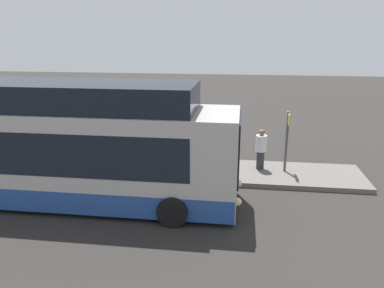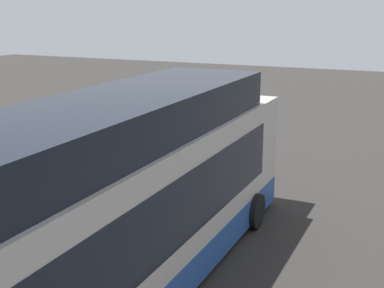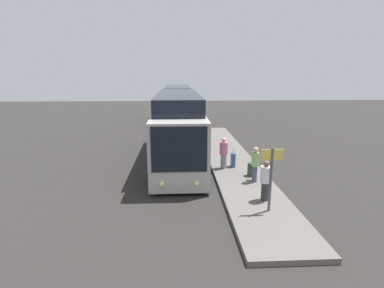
{
  "view_description": "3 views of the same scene",
  "coord_description": "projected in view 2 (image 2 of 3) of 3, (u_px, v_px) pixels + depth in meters",
  "views": [
    {
      "loc": [
        5.25,
        -11.06,
        5.4
      ],
      "look_at": [
        3.7,
        0.44,
        1.94
      ],
      "focal_mm": 35.0,
      "sensor_mm": 36.0,
      "label": 1
    },
    {
      "loc": [
        -8.88,
        -5.3,
        5.53
      ],
      "look_at": [
        3.7,
        0.44,
        1.94
      ],
      "focal_mm": 50.0,
      "sensor_mm": 36.0,
      "label": 2
    },
    {
      "loc": [
        16.94,
        -0.24,
        5.08
      ],
      "look_at": [
        3.7,
        0.44,
        1.94
      ],
      "focal_mm": 28.0,
      "sensor_mm": 36.0,
      "label": 3
    }
  ],
  "objects": [
    {
      "name": "trash_bin",
      "position": [
        91.0,
        185.0,
        15.37
      ],
      "size": [
        0.44,
        0.44,
        0.65
      ],
      "color": "#2D4C33",
      "rests_on": "platform"
    },
    {
      "name": "bus_lead",
      "position": [
        129.0,
        205.0,
        10.34
      ],
      "size": [
        11.49,
        2.89,
        3.94
      ],
      "color": "#B2ADA8",
      "rests_on": "ground"
    },
    {
      "name": "suitcase",
      "position": [
        79.0,
        204.0,
        13.79
      ],
      "size": [
        0.38,
        0.2,
        0.98
      ],
      "color": "#334C7F",
      "rests_on": "platform"
    },
    {
      "name": "passenger_waiting",
      "position": [
        108.0,
        160.0,
        15.91
      ],
      "size": [
        0.57,
        0.46,
        1.65
      ],
      "rotation": [
        0.0,
        0.0,
        1.23
      ],
      "color": "#4C476B",
      "rests_on": "platform"
    },
    {
      "name": "passenger_with_bags",
      "position": [
        101.0,
        186.0,
        13.65
      ],
      "size": [
        0.59,
        0.59,
        1.65
      ],
      "rotation": [
        0.0,
        0.0,
        2.07
      ],
      "color": "gray",
      "rests_on": "platform"
    },
    {
      "name": "passenger_boarding",
      "position": [
        146.0,
        145.0,
        17.71
      ],
      "size": [
        0.6,
        0.6,
        1.62
      ],
      "rotation": [
        0.0,
        0.0,
        -2.27
      ],
      "color": "#2D2D33",
      "rests_on": "platform"
    },
    {
      "name": "platform",
      "position": [
        31.0,
        246.0,
        12.48
      ],
      "size": [
        20.0,
        2.59,
        0.19
      ],
      "color": "#605B56",
      "rests_on": "ground"
    },
    {
      "name": "ground",
      "position": [
        138.0,
        274.0,
        11.34
      ],
      "size": [
        80.0,
        80.0,
        0.0
      ],
      "primitive_type": "plane",
      "color": "#2B2826"
    },
    {
      "name": "sign_post",
      "position": [
        162.0,
        121.0,
        18.33
      ],
      "size": [
        0.1,
        0.77,
        2.37
      ],
      "color": "#4C4C51",
      "rests_on": "platform"
    }
  ]
}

